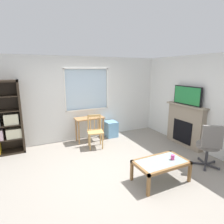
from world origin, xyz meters
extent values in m
cube|color=gray|center=(0.00, 0.00, -0.01)|extent=(6.18, 5.41, 0.02)
cube|color=silver|center=(0.00, 2.20, 0.45)|extent=(5.18, 0.12, 0.90)
cube|color=silver|center=(0.00, 2.20, 2.33)|extent=(5.18, 0.12, 0.34)
cube|color=silver|center=(-1.52, 2.20, 1.53)|extent=(2.15, 0.12, 1.27)
cube|color=silver|center=(1.75, 2.20, 1.53)|extent=(1.69, 0.12, 1.27)
cube|color=silver|center=(0.23, 2.21, 1.53)|extent=(1.34, 0.02, 1.27)
cube|color=white|center=(0.23, 2.14, 0.91)|extent=(1.40, 0.06, 0.03)
cube|color=white|center=(0.23, 2.14, 2.15)|extent=(1.40, 0.06, 0.03)
cube|color=white|center=(-0.44, 2.14, 1.53)|extent=(0.03, 0.06, 1.27)
cube|color=white|center=(0.90, 2.14, 1.53)|extent=(0.03, 0.06, 1.27)
cube|color=silver|center=(2.65, 0.00, 1.25)|extent=(0.12, 4.61, 2.50)
cube|color=#2D2319|center=(-1.64, 1.95, 0.94)|extent=(0.05, 0.38, 1.88)
cube|color=#2D2319|center=(-2.06, 1.95, 0.03)|extent=(0.90, 0.38, 0.05)
cube|color=#2D2319|center=(-2.06, 2.14, 0.94)|extent=(0.90, 0.02, 1.88)
cube|color=#2D2319|center=(-2.06, 1.95, 0.39)|extent=(0.85, 0.36, 0.02)
cube|color=#2D2319|center=(-2.06, 1.95, 0.76)|extent=(0.85, 0.36, 0.02)
cube|color=#2D2319|center=(-2.06, 1.95, 1.12)|extent=(0.85, 0.36, 0.02)
cube|color=beige|center=(-1.84, 1.94, 0.53)|extent=(0.35, 0.28, 0.25)
cube|color=beige|center=(-1.87, 1.94, 0.90)|extent=(0.33, 0.28, 0.27)
cube|color=yellow|center=(-2.20, 1.93, 0.19)|extent=(0.04, 0.30, 0.27)
cube|color=#A37547|center=(0.18, 1.85, 0.71)|extent=(0.86, 0.40, 0.03)
cylinder|color=#A37547|center=(-0.20, 1.70, 0.35)|extent=(0.04, 0.04, 0.70)
cylinder|color=#A37547|center=(0.56, 1.70, 0.35)|extent=(0.04, 0.04, 0.70)
cylinder|color=#A37547|center=(-0.20, 2.00, 0.35)|extent=(0.04, 0.04, 0.70)
cylinder|color=#A37547|center=(0.56, 2.00, 0.35)|extent=(0.04, 0.04, 0.70)
cube|color=tan|center=(0.15, 1.30, 0.45)|extent=(0.50, 0.48, 0.04)
cylinder|color=tan|center=(-0.05, 1.18, 0.22)|extent=(0.04, 0.04, 0.43)
cylinder|color=tan|center=(0.28, 1.11, 0.22)|extent=(0.04, 0.04, 0.43)
cylinder|color=tan|center=(0.02, 1.50, 0.22)|extent=(0.04, 0.04, 0.43)
cylinder|color=tan|center=(0.35, 1.42, 0.22)|extent=(0.04, 0.04, 0.43)
cylinder|color=tan|center=(0.02, 1.50, 0.68)|extent=(0.04, 0.04, 0.45)
cylinder|color=tan|center=(0.35, 1.42, 0.68)|extent=(0.04, 0.04, 0.45)
cube|color=tan|center=(0.19, 1.46, 0.87)|extent=(0.36, 0.11, 0.06)
cylinder|color=tan|center=(0.08, 1.48, 0.65)|extent=(0.02, 0.02, 0.35)
cylinder|color=tan|center=(0.19, 1.46, 0.65)|extent=(0.02, 0.02, 0.35)
cylinder|color=tan|center=(0.29, 1.44, 0.65)|extent=(0.02, 0.02, 0.35)
cube|color=#72ADDB|center=(0.92, 1.90, 0.25)|extent=(0.35, 0.40, 0.50)
cube|color=gray|center=(2.50, 0.36, 0.57)|extent=(0.18, 1.17, 1.14)
cube|color=black|center=(2.41, 0.36, 0.41)|extent=(0.03, 0.64, 0.63)
cube|color=gray|center=(2.48, 0.36, 1.16)|extent=(0.26, 1.27, 0.04)
cube|color=black|center=(2.48, 0.36, 1.43)|extent=(0.05, 0.91, 0.51)
cube|color=#237F3D|center=(2.45, 0.36, 1.43)|extent=(0.01, 0.86, 0.46)
cylinder|color=slate|center=(2.04, -0.73, 0.48)|extent=(0.48, 0.48, 0.09)
cube|color=slate|center=(1.91, -0.90, 0.76)|extent=(0.36, 0.31, 0.48)
cylinder|color=#38383D|center=(2.04, -0.73, 0.24)|extent=(0.06, 0.06, 0.42)
cube|color=#38383D|center=(1.93, -0.64, 0.03)|extent=(0.24, 0.20, 0.03)
cylinder|color=#38383D|center=(1.82, -0.56, 0.03)|extent=(0.05, 0.05, 0.05)
cube|color=#38383D|center=(1.93, -0.81, 0.03)|extent=(0.25, 0.19, 0.03)
cylinder|color=#38383D|center=(1.81, -0.88, 0.03)|extent=(0.05, 0.05, 0.05)
cube|color=#38383D|center=(2.08, -0.86, 0.03)|extent=(0.11, 0.28, 0.03)
cylinder|color=#38383D|center=(2.12, -1.00, 0.03)|extent=(0.05, 0.05, 0.05)
cube|color=#38383D|center=(2.18, -0.73, 0.03)|extent=(0.28, 0.05, 0.03)
cylinder|color=#38383D|center=(2.32, -0.74, 0.03)|extent=(0.05, 0.05, 0.05)
cube|color=#38383D|center=(2.09, -0.60, 0.03)|extent=(0.13, 0.28, 0.03)
cylinder|color=#38383D|center=(2.14, -0.47, 0.03)|extent=(0.05, 0.05, 0.05)
cube|color=#8C9E99|center=(0.71, -0.75, 0.41)|extent=(0.92, 0.49, 0.02)
cube|color=brown|center=(0.71, -1.02, 0.39)|extent=(1.02, 0.05, 0.05)
cube|color=brown|center=(0.71, -0.48, 0.39)|extent=(1.02, 0.05, 0.05)
cube|color=brown|center=(0.23, -0.75, 0.39)|extent=(0.05, 0.59, 0.05)
cube|color=brown|center=(1.20, -0.75, 0.39)|extent=(0.05, 0.59, 0.05)
cube|color=brown|center=(0.23, -1.02, 0.18)|extent=(0.05, 0.05, 0.37)
cube|color=brown|center=(1.20, -1.02, 0.18)|extent=(0.05, 0.05, 0.37)
cube|color=brown|center=(0.23, -0.48, 0.18)|extent=(0.05, 0.05, 0.37)
cube|color=brown|center=(1.20, -0.48, 0.18)|extent=(0.05, 0.05, 0.37)
cylinder|color=#DB3D84|center=(0.96, -0.79, 0.46)|extent=(0.07, 0.07, 0.09)
camera|label=1|loc=(-1.55, -3.25, 2.12)|focal=29.70mm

